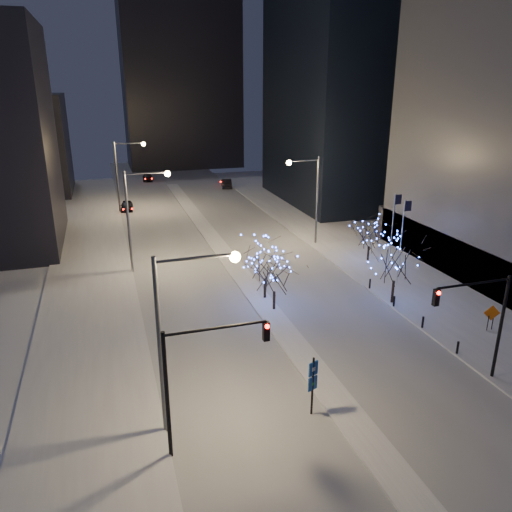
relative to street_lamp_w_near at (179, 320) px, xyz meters
name	(u,v)px	position (x,y,z in m)	size (l,w,h in m)	color
ground	(350,418)	(8.94, -2.00, -6.50)	(160.00, 160.00, 0.00)	silver
road	(214,240)	(8.94, 33.00, -6.49)	(20.00, 130.00, 0.02)	#B6BBC7
median	(223,252)	(8.94, 28.00, -6.42)	(2.00, 80.00, 0.15)	silver
east_sidewalk	(392,269)	(23.94, 18.00, -6.42)	(10.00, 90.00, 0.15)	silver
west_sidewalk	(90,304)	(-5.06, 18.00, -6.42)	(8.00, 90.00, 0.15)	silver
filler_west_far	(9,146)	(-17.06, 68.00, 1.50)	(18.00, 16.00, 16.00)	black
horizon_block	(180,66)	(14.94, 90.00, 14.50)	(24.00, 14.00, 42.00)	black
street_lamp_w_near	(179,320)	(0.00, 0.00, 0.00)	(4.40, 0.56, 10.00)	#595E66
street_lamp_w_mid	(138,207)	(0.00, 25.00, 0.00)	(4.40, 0.56, 10.00)	#595E66
street_lamp_w_far	(124,167)	(0.00, 50.00, 0.00)	(4.40, 0.56, 10.00)	#595E66
street_lamp_east	(310,190)	(19.02, 28.00, -0.05)	(3.90, 0.56, 10.00)	#595E66
traffic_signal_west	(198,369)	(0.50, -2.00, -1.74)	(5.26, 0.43, 7.00)	black
traffic_signal_east	(482,313)	(17.88, -1.00, -1.74)	(5.26, 0.43, 7.00)	black
flagpoles	(397,232)	(22.30, 15.25, -1.70)	(1.35, 2.60, 8.00)	silver
bollards	(408,311)	(19.14, 8.00, -5.90)	(0.16, 12.16, 0.90)	black
car_near	(127,206)	(-0.03, 50.76, -5.79)	(1.67, 4.15, 1.41)	black
car_mid	(226,183)	(17.94, 62.82, -5.72)	(1.65, 4.74, 1.56)	black
car_far	(148,177)	(5.18, 73.65, -5.85)	(1.82, 4.48, 1.30)	black
holiday_tree_median_near	(274,273)	(9.44, 12.46, -3.21)	(5.63, 5.63, 5.06)	black
holiday_tree_median_far	(265,260)	(9.44, 14.89, -2.95)	(5.42, 5.42, 5.42)	black
holiday_tree_plaza_near	(396,261)	(19.44, 10.77, -2.61)	(6.12, 6.12, 5.92)	black
holiday_tree_plaza_far	(370,232)	(22.74, 20.80, -3.26)	(5.14, 5.14, 5.00)	black
wayfinding_sign	(313,380)	(7.02, -1.00, -4.27)	(0.63, 0.32, 3.64)	black
construction_sign	(491,315)	(23.73, 4.19, -5.13)	(1.18, 0.42, 2.02)	black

